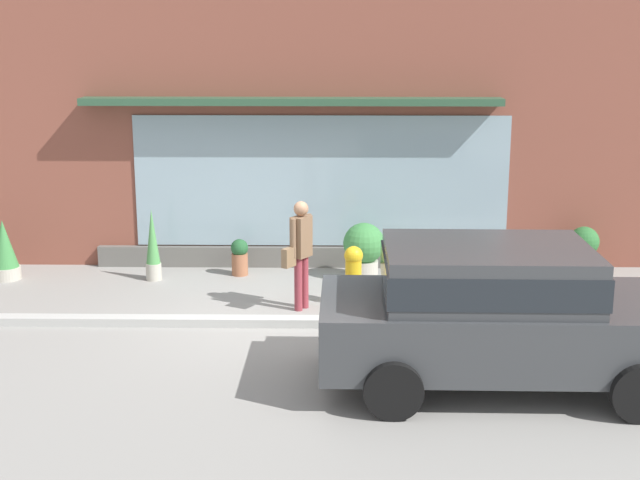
{
  "coord_description": "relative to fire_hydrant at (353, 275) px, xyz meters",
  "views": [
    {
      "loc": [
        0.74,
        -12.06,
        4.11
      ],
      "look_at": [
        0.51,
        1.2,
        0.91
      ],
      "focal_mm": 49.72,
      "sensor_mm": 36.0,
      "label": 1
    }
  ],
  "objects": [
    {
      "name": "curb_strip",
      "position": [
        -1.02,
        -0.98,
        -0.41
      ],
      "size": [
        14.0,
        0.24,
        0.12
      ],
      "primitive_type": "cube",
      "color": "#B2B2AD",
      "rests_on": "ground_plane"
    },
    {
      "name": "ground_plane",
      "position": [
        -1.02,
        -0.78,
        -0.47
      ],
      "size": [
        60.0,
        60.0,
        0.0
      ],
      "primitive_type": "plane",
      "color": "gray"
    },
    {
      "name": "potted_plant_trailing_edge",
      "position": [
        0.2,
        1.47,
        0.05
      ],
      "size": [
        0.69,
        0.69,
        0.94
      ],
      "color": "#B7B2A3",
      "rests_on": "ground_plane"
    },
    {
      "name": "potted_plant_corner_tall",
      "position": [
        -3.3,
        1.32,
        0.11
      ],
      "size": [
        0.26,
        0.26,
        1.2
      ],
      "color": "#B7B2A3",
      "rests_on": "ground_plane"
    },
    {
      "name": "potted_plant_window_left",
      "position": [
        -5.78,
        1.32,
        0.02
      ],
      "size": [
        0.49,
        0.49,
        1.01
      ],
      "color": "#B7B2A3",
      "rests_on": "ground_plane"
    },
    {
      "name": "pedestrian_with_handbag",
      "position": [
        -0.79,
        -0.23,
        0.49
      ],
      "size": [
        0.45,
        0.58,
        1.64
      ],
      "rotation": [
        0.0,
        0.0,
        4.15
      ],
      "color": "#8E333D",
      "rests_on": "ground_plane"
    },
    {
      "name": "fire_hydrant",
      "position": [
        0.0,
        0.0,
        0.0
      ],
      "size": [
        0.43,
        0.4,
        0.92
      ],
      "color": "gold",
      "rests_on": "ground_plane"
    },
    {
      "name": "storefront",
      "position": [
        -1.01,
        2.41,
        1.8
      ],
      "size": [
        14.0,
        0.81,
        4.63
      ],
      "color": "brown",
      "rests_on": "ground_plane"
    },
    {
      "name": "parked_car_dark_gray",
      "position": [
        1.59,
        -3.07,
        0.48
      ],
      "size": [
        4.25,
        2.12,
        1.69
      ],
      "rotation": [
        0.0,
        0.0,
        -0.01
      ],
      "color": "#383A3D",
      "rests_on": "ground_plane"
    },
    {
      "name": "potted_plant_window_center",
      "position": [
        -1.89,
        1.64,
        -0.14
      ],
      "size": [
        0.29,
        0.29,
        0.62
      ],
      "color": "#9E6042",
      "rests_on": "ground_plane"
    },
    {
      "name": "potted_plant_near_hydrant",
      "position": [
        3.93,
        1.76,
        0.02
      ],
      "size": [
        0.51,
        0.51,
        0.83
      ],
      "color": "#9E6042",
      "rests_on": "ground_plane"
    }
  ]
}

